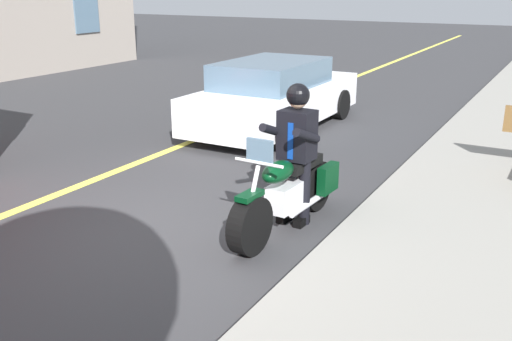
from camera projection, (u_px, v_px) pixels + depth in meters
The scene contains 5 objects.
ground_plane at pixel (155, 231), 6.95m from camera, with size 80.00×80.00×0.00m, color #333335.
lane_center_stripe at pixel (40, 201), 7.88m from camera, with size 60.00×0.16×0.01m, color #E5DB4C.
motorcycle_main at pixel (288, 192), 6.92m from camera, with size 2.22×0.66×1.26m.
rider_main at pixel (296, 142), 6.89m from camera, with size 0.64×0.57×1.74m.
car_silver at pixel (275, 95), 11.63m from camera, with size 4.60×1.92×1.40m.
Camera 1 is at (4.98, 4.17, 2.85)m, focal length 40.40 mm.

